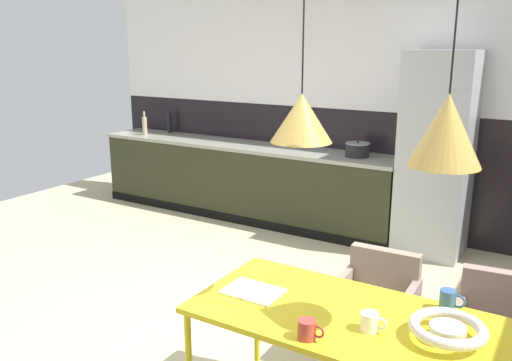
{
  "coord_description": "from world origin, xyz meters",
  "views": [
    {
      "loc": [
        2.08,
        -2.76,
        2.04
      ],
      "look_at": [
        -0.04,
        0.69,
        1.01
      ],
      "focal_mm": 37.36,
      "sensor_mm": 36.0,
      "label": 1
    }
  ],
  "objects_px": {
    "armchair_head_of_table": "(378,292)",
    "mug_wide_latte": "(448,300)",
    "fruit_bowl": "(448,329)",
    "pendant_lamp_over_table_near": "(302,118)",
    "refrigerator_column": "(436,155)",
    "mug_glass_clear": "(370,322)",
    "dining_table": "(358,327)",
    "pendant_lamp_over_table_far": "(446,130)",
    "bottle_oil_tall": "(145,125)",
    "armchair_far_side": "(500,323)",
    "cooking_pot": "(357,150)",
    "mug_dark_espresso": "(308,329)",
    "bottle_spice_small": "(169,123)",
    "open_book": "(253,291)"
  },
  "relations": [
    {
      "from": "dining_table",
      "to": "cooking_pot",
      "type": "relative_size",
      "value": 6.41
    },
    {
      "from": "refrigerator_column",
      "to": "mug_dark_espresso",
      "type": "height_order",
      "value": "refrigerator_column"
    },
    {
      "from": "armchair_head_of_table",
      "to": "mug_glass_clear",
      "type": "relative_size",
      "value": 5.79
    },
    {
      "from": "mug_wide_latte",
      "to": "bottle_oil_tall",
      "type": "bearing_deg",
      "value": 149.58
    },
    {
      "from": "refrigerator_column",
      "to": "pendant_lamp_over_table_near",
      "type": "bearing_deg",
      "value": -89.39
    },
    {
      "from": "mug_glass_clear",
      "to": "pendant_lamp_over_table_far",
      "type": "relative_size",
      "value": 0.12
    },
    {
      "from": "armchair_head_of_table",
      "to": "mug_dark_espresso",
      "type": "xyz_separation_m",
      "value": [
        0.05,
        -1.13,
        0.3
      ]
    },
    {
      "from": "cooking_pot",
      "to": "mug_dark_espresso",
      "type": "bearing_deg",
      "value": -72.49
    },
    {
      "from": "pendant_lamp_over_table_near",
      "to": "refrigerator_column",
      "type": "bearing_deg",
      "value": 90.61
    },
    {
      "from": "fruit_bowl",
      "to": "bottle_spice_small",
      "type": "bearing_deg",
      "value": 143.56
    },
    {
      "from": "mug_dark_espresso",
      "to": "bottle_oil_tall",
      "type": "distance_m",
      "value": 5.1
    },
    {
      "from": "cooking_pot",
      "to": "pendant_lamp_over_table_near",
      "type": "xyz_separation_m",
      "value": [
        0.84,
        -3.02,
        0.74
      ]
    },
    {
      "from": "refrigerator_column",
      "to": "mug_glass_clear",
      "type": "relative_size",
      "value": 15.5
    },
    {
      "from": "armchair_head_of_table",
      "to": "pendant_lamp_over_table_far",
      "type": "bearing_deg",
      "value": 119.54
    },
    {
      "from": "fruit_bowl",
      "to": "mug_glass_clear",
      "type": "bearing_deg",
      "value": -163.2
    },
    {
      "from": "mug_glass_clear",
      "to": "mug_dark_espresso",
      "type": "distance_m",
      "value": 0.3
    },
    {
      "from": "pendant_lamp_over_table_near",
      "to": "pendant_lamp_over_table_far",
      "type": "relative_size",
      "value": 0.96
    },
    {
      "from": "mug_glass_clear",
      "to": "mug_wide_latte",
      "type": "xyz_separation_m",
      "value": [
        0.26,
        0.39,
        0.01
      ]
    },
    {
      "from": "mug_wide_latte",
      "to": "bottle_spice_small",
      "type": "relative_size",
      "value": 0.38
    },
    {
      "from": "fruit_bowl",
      "to": "open_book",
      "type": "relative_size",
      "value": 1.14
    },
    {
      "from": "mug_wide_latte",
      "to": "mug_dark_espresso",
      "type": "distance_m",
      "value": 0.77
    },
    {
      "from": "armchair_head_of_table",
      "to": "open_book",
      "type": "relative_size",
      "value": 2.48
    },
    {
      "from": "bottle_oil_tall",
      "to": "pendant_lamp_over_table_near",
      "type": "xyz_separation_m",
      "value": [
        3.76,
        -2.91,
        0.69
      ]
    },
    {
      "from": "mug_glass_clear",
      "to": "pendant_lamp_over_table_far",
      "type": "height_order",
      "value": "pendant_lamp_over_table_far"
    },
    {
      "from": "refrigerator_column",
      "to": "cooking_pot",
      "type": "height_order",
      "value": "refrigerator_column"
    },
    {
      "from": "mug_glass_clear",
      "to": "mug_dark_espresso",
      "type": "xyz_separation_m",
      "value": [
        -0.21,
        -0.21,
        0.0
      ]
    },
    {
      "from": "fruit_bowl",
      "to": "pendant_lamp_over_table_near",
      "type": "height_order",
      "value": "pendant_lamp_over_table_near"
    },
    {
      "from": "fruit_bowl",
      "to": "dining_table",
      "type": "bearing_deg",
      "value": -178.41
    },
    {
      "from": "mug_wide_latte",
      "to": "mug_dark_espresso",
      "type": "height_order",
      "value": "mug_wide_latte"
    },
    {
      "from": "bottle_spice_small",
      "to": "mug_wide_latte",
      "type": "bearing_deg",
      "value": -34.2
    },
    {
      "from": "armchair_far_side",
      "to": "fruit_bowl",
      "type": "bearing_deg",
      "value": 74.0
    },
    {
      "from": "pendant_lamp_over_table_far",
      "to": "pendant_lamp_over_table_near",
      "type": "bearing_deg",
      "value": -179.31
    },
    {
      "from": "bottle_oil_tall",
      "to": "mug_glass_clear",
      "type": "bearing_deg",
      "value": -35.69
    },
    {
      "from": "bottle_oil_tall",
      "to": "pendant_lamp_over_table_far",
      "type": "relative_size",
      "value": 0.28
    },
    {
      "from": "dining_table",
      "to": "fruit_bowl",
      "type": "distance_m",
      "value": 0.42
    },
    {
      "from": "mug_wide_latte",
      "to": "pendant_lamp_over_table_far",
      "type": "height_order",
      "value": "pendant_lamp_over_table_far"
    },
    {
      "from": "armchair_far_side",
      "to": "fruit_bowl",
      "type": "relative_size",
      "value": 2.23
    },
    {
      "from": "mug_dark_espresso",
      "to": "armchair_far_side",
      "type": "bearing_deg",
      "value": 59.02
    },
    {
      "from": "dining_table",
      "to": "mug_glass_clear",
      "type": "bearing_deg",
      "value": -44.9
    },
    {
      "from": "armchair_far_side",
      "to": "pendant_lamp_over_table_far",
      "type": "distance_m",
      "value": 1.47
    },
    {
      "from": "bottle_spice_small",
      "to": "bottle_oil_tall",
      "type": "xyz_separation_m",
      "value": [
        -0.17,
        -0.3,
        -0.01
      ]
    },
    {
      "from": "mug_glass_clear",
      "to": "bottle_oil_tall",
      "type": "bearing_deg",
      "value": 144.31
    },
    {
      "from": "refrigerator_column",
      "to": "bottle_oil_tall",
      "type": "bearing_deg",
      "value": -178.56
    },
    {
      "from": "armchair_head_of_table",
      "to": "mug_wide_latte",
      "type": "bearing_deg",
      "value": 133.08
    },
    {
      "from": "armchair_head_of_table",
      "to": "mug_wide_latte",
      "type": "relative_size",
      "value": 5.89
    },
    {
      "from": "dining_table",
      "to": "armchair_head_of_table",
      "type": "bearing_deg",
      "value": 101.78
    },
    {
      "from": "fruit_bowl",
      "to": "pendant_lamp_over_table_far",
      "type": "height_order",
      "value": "pendant_lamp_over_table_far"
    },
    {
      "from": "pendant_lamp_over_table_near",
      "to": "cooking_pot",
      "type": "bearing_deg",
      "value": 105.63
    },
    {
      "from": "refrigerator_column",
      "to": "armchair_far_side",
      "type": "height_order",
      "value": "refrigerator_column"
    },
    {
      "from": "dining_table",
      "to": "armchair_head_of_table",
      "type": "distance_m",
      "value": 0.88
    }
  ]
}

